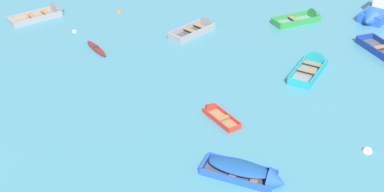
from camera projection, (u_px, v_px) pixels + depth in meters
rowboat_grey_far_back at (50, 13)px, 37.60m from camera, size 4.41×3.74×1.40m
rowboat_blue_outer_left at (253, 174)px, 21.30m from camera, size 3.99×2.78×1.19m
rowboat_red_back_row_left at (214, 112)px, 25.83m from camera, size 2.06×2.73×0.78m
kayak_maroon_back_row_right at (96, 48)px, 32.45m from camera, size 1.86×2.65×0.27m
rowboat_turquoise_back_row_center at (313, 64)px, 30.33m from camera, size 3.42×4.25×1.27m
rowboat_green_cluster_outer at (307, 18)px, 36.82m from camera, size 4.36×2.73×1.22m
rowboat_grey_center at (201, 27)px, 35.24m from camera, size 3.87×3.77×1.23m
motor_launch_blue_near_left at (379, 11)px, 37.13m from camera, size 4.90×5.18×1.97m
mooring_buoy_trailing at (367, 151)px, 23.13m from camera, size 0.47×0.47×0.47m
mooring_buoy_far_field at (119, 12)px, 38.35m from camera, size 0.32×0.32×0.32m
mooring_buoy_near_foreground at (74, 32)px, 35.05m from camera, size 0.33×0.33×0.33m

